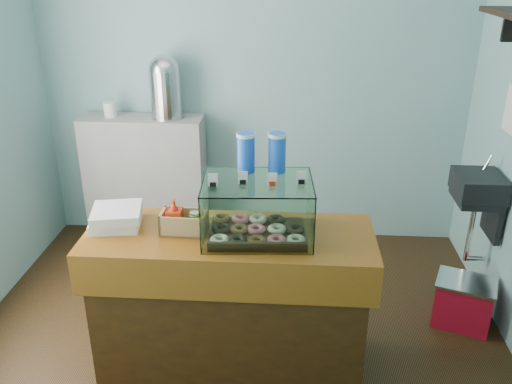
# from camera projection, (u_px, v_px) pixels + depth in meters

# --- Properties ---
(ground) EXTENTS (3.50, 3.50, 0.00)m
(ground) POSITION_uv_depth(u_px,v_px,m) (236.00, 337.00, 3.57)
(ground) COLOR black
(ground) RESTS_ON ground
(room_shell) EXTENTS (3.54, 3.04, 2.82)m
(room_shell) POSITION_uv_depth(u_px,v_px,m) (237.00, 78.00, 2.89)
(room_shell) COLOR #75A8AB
(room_shell) RESTS_ON ground
(counter) EXTENTS (1.60, 0.60, 0.90)m
(counter) POSITION_uv_depth(u_px,v_px,m) (231.00, 301.00, 3.15)
(counter) COLOR #3F240C
(counter) RESTS_ON ground
(back_shelf) EXTENTS (1.00, 0.32, 1.10)m
(back_shelf) POSITION_uv_depth(u_px,v_px,m) (146.00, 180.00, 4.61)
(back_shelf) COLOR #99999C
(back_shelf) RESTS_ON ground
(display_case) EXTENTS (0.61, 0.47, 0.54)m
(display_case) POSITION_uv_depth(u_px,v_px,m) (258.00, 204.00, 2.92)
(display_case) COLOR black
(display_case) RESTS_ON counter
(condiment_crate) EXTENTS (0.26, 0.16, 0.20)m
(condiment_crate) POSITION_uv_depth(u_px,v_px,m) (182.00, 221.00, 2.97)
(condiment_crate) COLOR #A68753
(condiment_crate) RESTS_ON counter
(pastry_boxes) EXTENTS (0.32, 0.32, 0.11)m
(pastry_boxes) POSITION_uv_depth(u_px,v_px,m) (116.00, 217.00, 3.04)
(pastry_boxes) COLOR silver
(pastry_boxes) RESTS_ON counter
(coffee_urn) EXTENTS (0.27, 0.27, 0.51)m
(coffee_urn) POSITION_uv_depth(u_px,v_px,m) (165.00, 85.00, 4.27)
(coffee_urn) COLOR silver
(coffee_urn) RESTS_ON back_shelf
(red_cooler) EXTENTS (0.45, 0.40, 0.33)m
(red_cooler) POSITION_uv_depth(u_px,v_px,m) (463.00, 302.00, 3.64)
(red_cooler) COLOR #B40E25
(red_cooler) RESTS_ON ground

